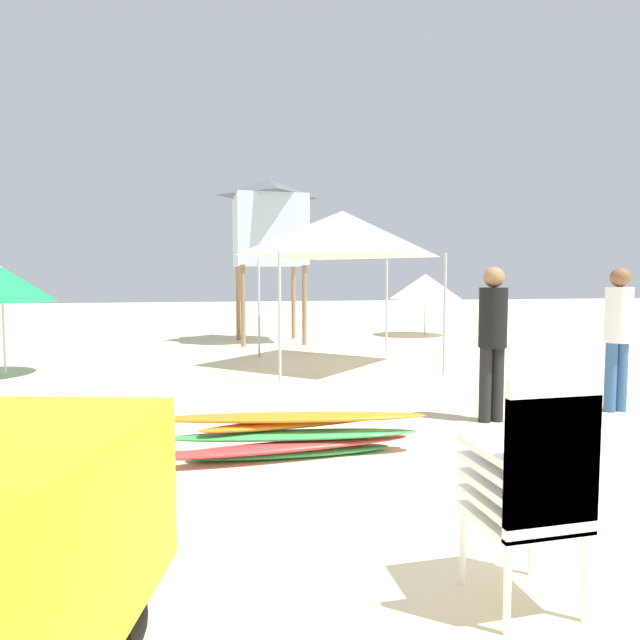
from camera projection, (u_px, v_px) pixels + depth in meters
ground at (506, 550)px, 3.24m from camera, size 80.00×80.00×0.00m
stacked_plastic_chairs at (535, 475)px, 2.58m from camera, size 0.48×0.48×1.20m
surfboard_pile at (292, 434)px, 4.99m from camera, size 2.60×0.71×0.40m
lifeguard_near_left at (618, 329)px, 6.63m from camera, size 0.32×0.32×1.80m
lifeguard_near_center at (493, 333)px, 6.14m from camera, size 0.32×0.32×1.80m
popup_canopy at (342, 234)px, 10.19m from camera, size 2.93×2.93×2.97m
lifeguard_tower at (269, 223)px, 14.04m from camera, size 1.98×1.98×4.29m
beach_umbrella_left at (2, 284)px, 9.02m from camera, size 1.70×1.70×1.89m
beach_umbrella_mid at (425, 286)px, 15.95m from camera, size 2.13×2.13×1.85m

